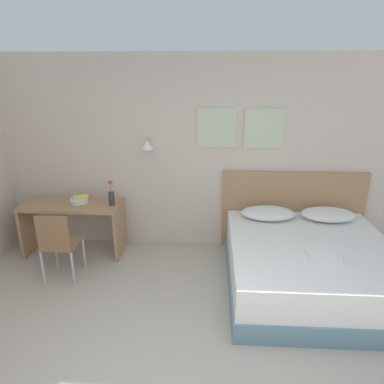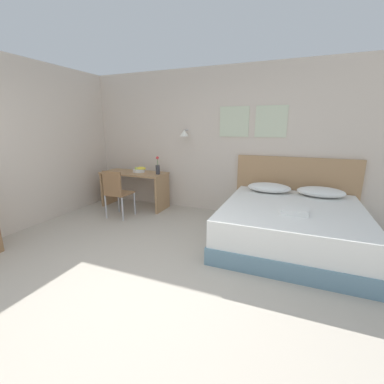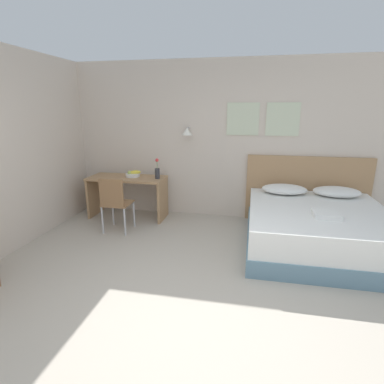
{
  "view_description": "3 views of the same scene",
  "coord_description": "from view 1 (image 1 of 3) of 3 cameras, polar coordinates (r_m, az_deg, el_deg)",
  "views": [
    {
      "loc": [
        0.3,
        -1.73,
        2.35
      ],
      "look_at": [
        0.07,
        2.09,
        1.05
      ],
      "focal_mm": 32.0,
      "sensor_mm": 36.0,
      "label": 1
    },
    {
      "loc": [
        1.44,
        -1.81,
        1.63
      ],
      "look_at": [
        0.12,
        1.41,
        0.73
      ],
      "focal_mm": 24.0,
      "sensor_mm": 36.0,
      "label": 2
    },
    {
      "loc": [
        0.52,
        -2.26,
        1.86
      ],
      "look_at": [
        -0.28,
        1.73,
        0.73
      ],
      "focal_mm": 28.0,
      "sensor_mm": 36.0,
      "label": 3
    }
  ],
  "objects": [
    {
      "name": "pillow_left",
      "position": [
        4.64,
        12.56,
        -3.44
      ],
      "size": [
        0.7,
        0.45,
        0.14
      ],
      "color": "white",
      "rests_on": "bed"
    },
    {
      "name": "headboard",
      "position": [
        5.02,
        16.37,
        -2.97
      ],
      "size": [
        1.97,
        0.06,
        1.12
      ],
      "color": "#A87F56",
      "rests_on": "ground_plane"
    },
    {
      "name": "desk_chair",
      "position": [
        4.34,
        -21.46,
        -7.68
      ],
      "size": [
        0.41,
        0.41,
        0.87
      ],
      "color": "#8E6642",
      "rests_on": "ground_plane"
    },
    {
      "name": "pillow_right",
      "position": [
        4.83,
        21.7,
        -3.49
      ],
      "size": [
        0.7,
        0.45,
        0.14
      ],
      "color": "white",
      "rests_on": "bed"
    },
    {
      "name": "flower_vase",
      "position": [
        4.65,
        -13.29,
        -0.72
      ],
      "size": [
        0.08,
        0.08,
        0.34
      ],
      "color": "#333338",
      "rests_on": "desk"
    },
    {
      "name": "bed",
      "position": [
        4.25,
        18.93,
        -11.54
      ],
      "size": [
        1.85,
        1.97,
        0.56
      ],
      "color": "#66899E",
      "rests_on": "ground_plane"
    },
    {
      "name": "folded_towel_near_foot",
      "position": [
        3.87,
        20.94,
        -9.65
      ],
      "size": [
        0.32,
        0.27,
        0.06
      ],
      "color": "white",
      "rests_on": "bed"
    },
    {
      "name": "desk",
      "position": [
        4.96,
        -19.18,
        -4.08
      ],
      "size": [
        1.32,
        0.57,
        0.72
      ],
      "color": "#A87F56",
      "rests_on": "ground_plane"
    },
    {
      "name": "wall_back",
      "position": [
        4.73,
        -0.26,
        6.26
      ],
      "size": [
        5.92,
        0.31,
        2.65
      ],
      "color": "beige",
      "rests_on": "ground_plane"
    },
    {
      "name": "fruit_bowl",
      "position": [
        4.89,
        -18.26,
        -1.2
      ],
      "size": [
        0.27,
        0.24,
        0.11
      ],
      "color": "silver",
      "rests_on": "desk"
    }
  ]
}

